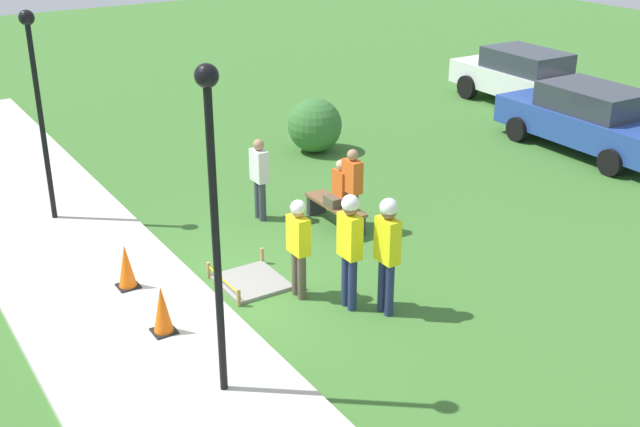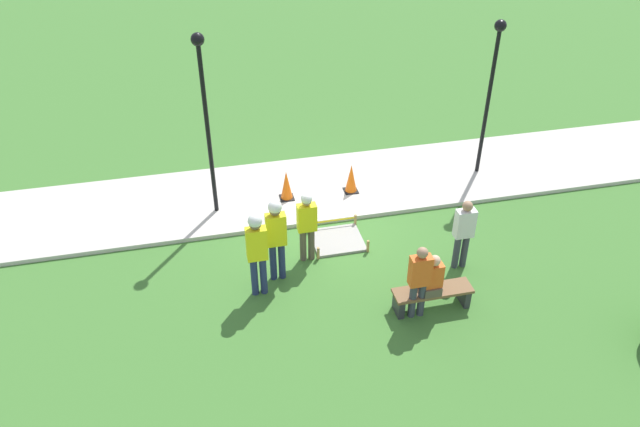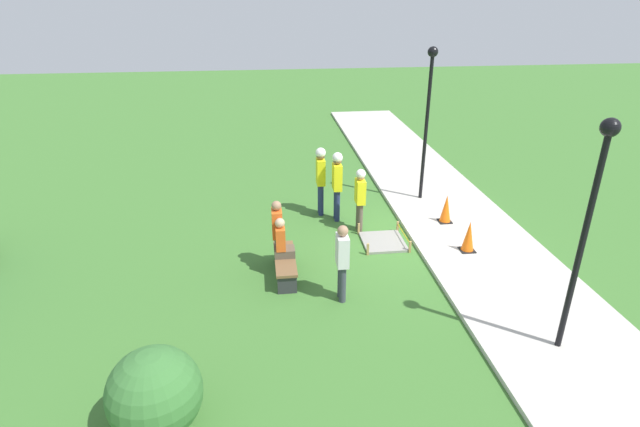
{
  "view_description": "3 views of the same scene",
  "coord_description": "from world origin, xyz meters",
  "px_view_note": "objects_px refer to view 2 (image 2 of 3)",
  "views": [
    {
      "loc": [
        10.42,
        -4.58,
        6.31
      ],
      "look_at": [
        0.03,
        1.98,
        1.03
      ],
      "focal_mm": 45.0,
      "sensor_mm": 36.0,
      "label": 1
    },
    {
      "loc": [
        2.76,
        11.52,
        8.4
      ],
      "look_at": [
        0.37,
        1.13,
        1.1
      ],
      "focal_mm": 35.0,
      "sensor_mm": 36.0,
      "label": 2
    },
    {
      "loc": [
        -10.79,
        3.6,
        5.69
      ],
      "look_at": [
        0.23,
        2.25,
        0.72
      ],
      "focal_mm": 28.0,
      "sensor_mm": 36.0,
      "label": 3
    }
  ],
  "objects_px": {
    "traffic_cone_near_patch": "(351,178)",
    "lamppost_far": "(492,77)",
    "worker_assistant": "(257,247)",
    "park_bench": "(432,295)",
    "worker_supervisor": "(276,233)",
    "lamppost_near": "(205,102)",
    "bystander_in_orange_shirt": "(419,278)",
    "traffic_cone_far_patch": "(286,185)",
    "person_seated_on_bench": "(432,278)",
    "bystander_in_gray_shirt": "(464,231)",
    "worker_trainee": "(307,221)"
  },
  "relations": [
    {
      "from": "traffic_cone_near_patch",
      "to": "lamppost_far",
      "type": "distance_m",
      "value": 4.14
    },
    {
      "from": "worker_assistant",
      "to": "park_bench",
      "type": "bearing_deg",
      "value": 159.89
    },
    {
      "from": "worker_supervisor",
      "to": "lamppost_near",
      "type": "distance_m",
      "value": 3.32
    },
    {
      "from": "worker_supervisor",
      "to": "lamppost_far",
      "type": "relative_size",
      "value": 0.48
    },
    {
      "from": "park_bench",
      "to": "bystander_in_orange_shirt",
      "type": "distance_m",
      "value": 0.71
    },
    {
      "from": "traffic_cone_near_patch",
      "to": "worker_assistant",
      "type": "height_order",
      "value": "worker_assistant"
    },
    {
      "from": "traffic_cone_far_patch",
      "to": "bystander_in_orange_shirt",
      "type": "bearing_deg",
      "value": 110.71
    },
    {
      "from": "person_seated_on_bench",
      "to": "bystander_in_gray_shirt",
      "type": "height_order",
      "value": "bystander_in_gray_shirt"
    },
    {
      "from": "worker_supervisor",
      "to": "worker_assistant",
      "type": "relative_size",
      "value": 0.99
    },
    {
      "from": "person_seated_on_bench",
      "to": "park_bench",
      "type": "bearing_deg",
      "value": -146.57
    },
    {
      "from": "bystander_in_orange_shirt",
      "to": "traffic_cone_near_patch",
      "type": "bearing_deg",
      "value": -88.96
    },
    {
      "from": "worker_trainee",
      "to": "lamppost_far",
      "type": "height_order",
      "value": "lamppost_far"
    },
    {
      "from": "traffic_cone_far_patch",
      "to": "bystander_in_gray_shirt",
      "type": "distance_m",
      "value": 4.53
    },
    {
      "from": "worker_assistant",
      "to": "worker_trainee",
      "type": "height_order",
      "value": "worker_assistant"
    },
    {
      "from": "traffic_cone_near_patch",
      "to": "lamppost_far",
      "type": "height_order",
      "value": "lamppost_far"
    },
    {
      "from": "person_seated_on_bench",
      "to": "lamppost_far",
      "type": "height_order",
      "value": "lamppost_far"
    },
    {
      "from": "lamppost_near",
      "to": "lamppost_far",
      "type": "distance_m",
      "value": 6.83
    },
    {
      "from": "traffic_cone_far_patch",
      "to": "bystander_in_gray_shirt",
      "type": "relative_size",
      "value": 0.46
    },
    {
      "from": "traffic_cone_far_patch",
      "to": "lamppost_near",
      "type": "bearing_deg",
      "value": 4.42
    },
    {
      "from": "traffic_cone_near_patch",
      "to": "person_seated_on_bench",
      "type": "bearing_deg",
      "value": 94.87
    },
    {
      "from": "traffic_cone_near_patch",
      "to": "worker_trainee",
      "type": "xyz_separation_m",
      "value": [
        1.59,
        2.28,
        0.51
      ]
    },
    {
      "from": "person_seated_on_bench",
      "to": "bystander_in_orange_shirt",
      "type": "height_order",
      "value": "bystander_in_orange_shirt"
    },
    {
      "from": "person_seated_on_bench",
      "to": "worker_trainee",
      "type": "xyz_separation_m",
      "value": [
        1.96,
        -2.08,
        0.18
      ]
    },
    {
      "from": "traffic_cone_far_patch",
      "to": "park_bench",
      "type": "bearing_deg",
      "value": 115.35
    },
    {
      "from": "lamppost_near",
      "to": "lamppost_far",
      "type": "bearing_deg",
      "value": -177.3
    },
    {
      "from": "traffic_cone_far_patch",
      "to": "worker_supervisor",
      "type": "distance_m",
      "value": 2.96
    },
    {
      "from": "lamppost_far",
      "to": "worker_assistant",
      "type": "bearing_deg",
      "value": 28.34
    },
    {
      "from": "worker_assistant",
      "to": "bystander_in_gray_shirt",
      "type": "height_order",
      "value": "worker_assistant"
    },
    {
      "from": "worker_supervisor",
      "to": "bystander_in_gray_shirt",
      "type": "distance_m",
      "value": 3.83
    },
    {
      "from": "park_bench",
      "to": "worker_supervisor",
      "type": "xyz_separation_m",
      "value": [
        2.76,
        -1.55,
        0.84
      ]
    },
    {
      "from": "traffic_cone_near_patch",
      "to": "worker_assistant",
      "type": "xyz_separation_m",
      "value": [
        2.75,
        3.14,
        0.69
      ]
    },
    {
      "from": "bystander_in_gray_shirt",
      "to": "lamppost_far",
      "type": "relative_size",
      "value": 0.41
    },
    {
      "from": "traffic_cone_far_patch",
      "to": "worker_trainee",
      "type": "distance_m",
      "value": 2.37
    },
    {
      "from": "lamppost_far",
      "to": "bystander_in_orange_shirt",
      "type": "bearing_deg",
      "value": 53.85
    },
    {
      "from": "park_bench",
      "to": "worker_supervisor",
      "type": "bearing_deg",
      "value": -29.39
    },
    {
      "from": "traffic_cone_near_patch",
      "to": "lamppost_near",
      "type": "height_order",
      "value": "lamppost_near"
    },
    {
      "from": "traffic_cone_far_patch",
      "to": "bystander_in_orange_shirt",
      "type": "xyz_separation_m",
      "value": [
        -1.69,
        4.47,
        0.44
      ]
    },
    {
      "from": "bystander_in_orange_shirt",
      "to": "park_bench",
      "type": "bearing_deg",
      "value": -160.25
    },
    {
      "from": "traffic_cone_near_patch",
      "to": "bystander_in_gray_shirt",
      "type": "distance_m",
      "value": 3.59
    },
    {
      "from": "person_seated_on_bench",
      "to": "worker_supervisor",
      "type": "height_order",
      "value": "worker_supervisor"
    },
    {
      "from": "traffic_cone_far_patch",
      "to": "lamppost_far",
      "type": "relative_size",
      "value": 0.19
    },
    {
      "from": "worker_trainee",
      "to": "lamppost_far",
      "type": "xyz_separation_m",
      "value": [
        -5.07,
        -2.5,
        1.71
      ]
    },
    {
      "from": "traffic_cone_near_patch",
      "to": "worker_trainee",
      "type": "bearing_deg",
      "value": 55.08
    },
    {
      "from": "worker_trainee",
      "to": "lamppost_far",
      "type": "distance_m",
      "value": 5.91
    },
    {
      "from": "person_seated_on_bench",
      "to": "bystander_in_gray_shirt",
      "type": "distance_m",
      "value": 1.58
    },
    {
      "from": "worker_trainee",
      "to": "bystander_in_gray_shirt",
      "type": "distance_m",
      "value": 3.22
    },
    {
      "from": "lamppost_far",
      "to": "lamppost_near",
      "type": "bearing_deg",
      "value": 2.7
    },
    {
      "from": "person_seated_on_bench",
      "to": "worker_trainee",
      "type": "distance_m",
      "value": 2.86
    },
    {
      "from": "park_bench",
      "to": "bystander_in_gray_shirt",
      "type": "height_order",
      "value": "bystander_in_gray_shirt"
    },
    {
      "from": "person_seated_on_bench",
      "to": "bystander_in_gray_shirt",
      "type": "bearing_deg",
      "value": -134.85
    }
  ]
}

